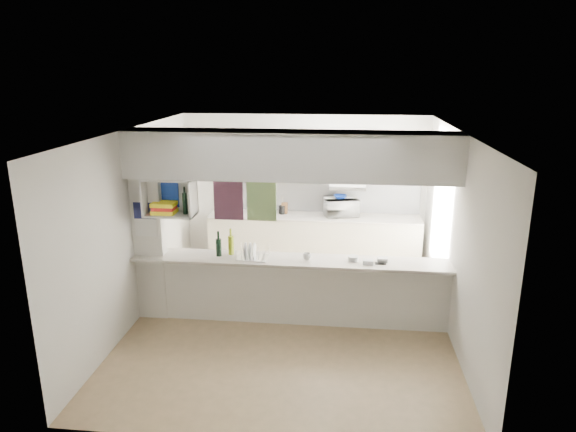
# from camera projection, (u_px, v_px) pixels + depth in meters

# --- Properties ---
(floor) EXTENTS (4.80, 4.80, 0.00)m
(floor) POSITION_uv_depth(u_px,v_px,m) (290.00, 322.00, 7.03)
(floor) COLOR #927B55
(floor) RESTS_ON ground
(ceiling) EXTENTS (4.80, 4.80, 0.00)m
(ceiling) POSITION_uv_depth(u_px,v_px,m) (290.00, 131.00, 6.31)
(ceiling) COLOR white
(ceiling) RESTS_ON wall_back
(wall_back) EXTENTS (4.20, 0.00, 4.20)m
(wall_back) POSITION_uv_depth(u_px,v_px,m) (304.00, 190.00, 8.96)
(wall_back) COLOR silver
(wall_back) RESTS_ON floor
(wall_left) EXTENTS (0.00, 4.80, 4.80)m
(wall_left) POSITION_uv_depth(u_px,v_px,m) (134.00, 226.00, 6.89)
(wall_left) COLOR silver
(wall_left) RESTS_ON floor
(wall_right) EXTENTS (0.00, 4.80, 4.80)m
(wall_right) POSITION_uv_depth(u_px,v_px,m) (455.00, 237.00, 6.45)
(wall_right) COLOR silver
(wall_right) RESTS_ON floor
(servery_partition) EXTENTS (4.20, 0.50, 2.60)m
(servery_partition) POSITION_uv_depth(u_px,v_px,m) (276.00, 204.00, 6.59)
(servery_partition) COLOR silver
(servery_partition) RESTS_ON floor
(cubby_shelf) EXTENTS (0.65, 0.35, 0.50)m
(cubby_shelf) POSITION_uv_depth(u_px,v_px,m) (169.00, 199.00, 6.66)
(cubby_shelf) COLOR white
(cubby_shelf) RESTS_ON bulkhead
(kitchen_run) EXTENTS (3.60, 0.63, 2.24)m
(kitchen_run) POSITION_uv_depth(u_px,v_px,m) (312.00, 220.00, 8.83)
(kitchen_run) COLOR beige
(kitchen_run) RESTS_ON floor
(microwave) EXTENTS (0.62, 0.49, 0.30)m
(microwave) POSITION_uv_depth(u_px,v_px,m) (341.00, 207.00, 8.71)
(microwave) COLOR white
(microwave) RESTS_ON bench_top
(bowl) EXTENTS (0.23, 0.23, 0.06)m
(bowl) POSITION_uv_depth(u_px,v_px,m) (340.00, 197.00, 8.67)
(bowl) COLOR #0E2E9B
(bowl) RESTS_ON microwave
(dish_rack) EXTENTS (0.42, 0.32, 0.22)m
(dish_rack) POSITION_uv_depth(u_px,v_px,m) (253.00, 252.00, 6.79)
(dish_rack) COLOR silver
(dish_rack) RESTS_ON breakfast_bar
(cup) EXTENTS (0.14, 0.14, 0.09)m
(cup) POSITION_uv_depth(u_px,v_px,m) (307.00, 256.00, 6.71)
(cup) COLOR white
(cup) RESTS_ON dish_rack
(wine_bottles) EXTENTS (0.23, 0.16, 0.36)m
(wine_bottles) POSITION_uv_depth(u_px,v_px,m) (225.00, 246.00, 6.88)
(wine_bottles) COLOR black
(wine_bottles) RESTS_ON breakfast_bar
(plastic_tubs) EXTENTS (0.51, 0.21, 0.07)m
(plastic_tubs) POSITION_uv_depth(u_px,v_px,m) (366.00, 260.00, 6.66)
(plastic_tubs) COLOR silver
(plastic_tubs) RESTS_ON breakfast_bar
(utensil_jar) EXTENTS (0.11, 0.11, 0.15)m
(utensil_jar) POSITION_uv_depth(u_px,v_px,m) (282.00, 210.00, 8.85)
(utensil_jar) COLOR black
(utensil_jar) RESTS_ON bench_top
(knife_block) EXTENTS (0.10, 0.09, 0.19)m
(knife_block) POSITION_uv_depth(u_px,v_px,m) (285.00, 208.00, 8.87)
(knife_block) COLOR brown
(knife_block) RESTS_ON bench_top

